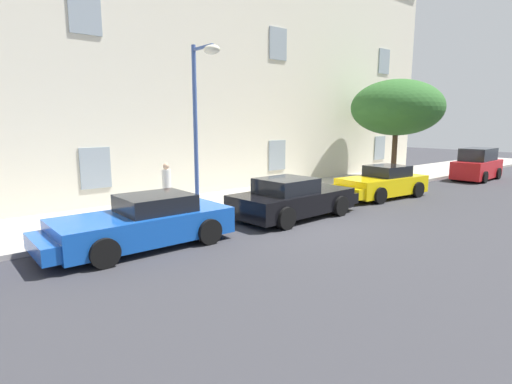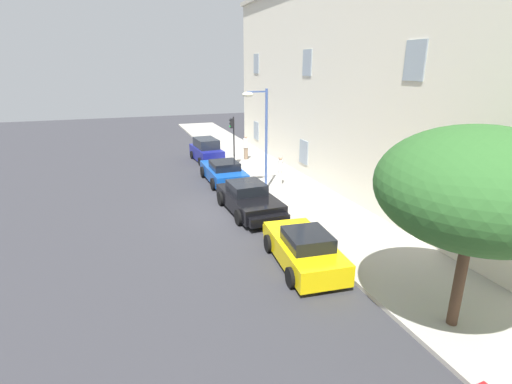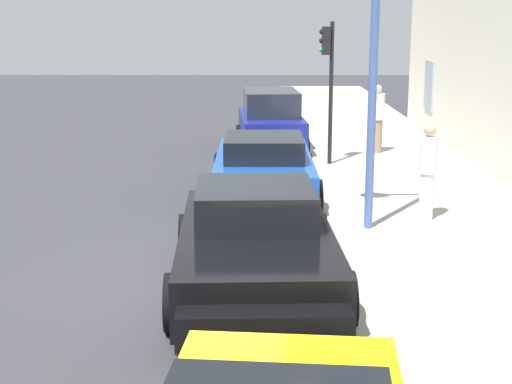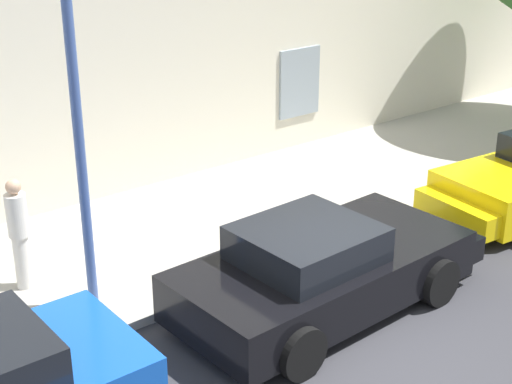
# 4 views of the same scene
# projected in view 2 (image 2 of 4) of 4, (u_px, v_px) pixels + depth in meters

# --- Properties ---
(ground_plane) EXTENTS (80.00, 80.00, 0.00)m
(ground_plane) POSITION_uv_depth(u_px,v_px,m) (230.00, 211.00, 18.79)
(ground_plane) COLOR #333338
(sidewalk) EXTENTS (60.00, 4.20, 0.14)m
(sidewalk) POSITION_uv_depth(u_px,v_px,m) (305.00, 200.00, 20.07)
(sidewalk) COLOR #A8A399
(sidewalk) RESTS_ON ground
(building_facade) EXTENTS (33.86, 3.68, 11.89)m
(building_facade) POSITION_uv_depth(u_px,v_px,m) (375.00, 83.00, 19.40)
(building_facade) COLOR beige
(building_facade) RESTS_ON ground
(sportscar_red_lead) EXTENTS (4.95, 2.18, 1.35)m
(sportscar_red_lead) POSITION_uv_depth(u_px,v_px,m) (223.00, 171.00, 23.56)
(sportscar_red_lead) COLOR #144CB2
(sportscar_red_lead) RESTS_ON ground
(sportscar_yellow_flank) EXTENTS (4.91, 2.39, 1.39)m
(sportscar_yellow_flank) POSITION_uv_depth(u_px,v_px,m) (250.00, 200.00, 18.42)
(sportscar_yellow_flank) COLOR black
(sportscar_yellow_flank) RESTS_ON ground
(sportscar_white_middle) EXTENTS (4.64, 2.31, 1.38)m
(sportscar_white_middle) POSITION_uv_depth(u_px,v_px,m) (302.00, 247.00, 13.68)
(sportscar_white_middle) COLOR yellow
(sportscar_white_middle) RESTS_ON ground
(hatchback_distant) EXTENTS (4.02, 2.02, 1.70)m
(hatchback_distant) POSITION_uv_depth(u_px,v_px,m) (206.00, 151.00, 28.53)
(hatchback_distant) COLOR navy
(hatchback_distant) RESTS_ON ground
(tree_near_kerb) EXTENTS (4.84, 4.84, 5.36)m
(tree_near_kerb) POSITION_uv_depth(u_px,v_px,m) (477.00, 187.00, 9.16)
(tree_near_kerb) COLOR #473323
(tree_near_kerb) RESTS_ON sidewalk
(traffic_light) EXTENTS (0.22, 0.36, 3.42)m
(traffic_light) POSITION_uv_depth(u_px,v_px,m) (233.00, 132.00, 26.13)
(traffic_light) COLOR black
(traffic_light) RESTS_ON sidewalk
(street_lamp) EXTENTS (0.44, 1.42, 5.54)m
(street_lamp) POSITION_uv_depth(u_px,v_px,m) (259.00, 122.00, 20.35)
(street_lamp) COLOR #3F5999
(street_lamp) RESTS_ON sidewalk
(pedestrian_admiring) EXTENTS (0.43, 0.43, 1.71)m
(pedestrian_admiring) POSITION_uv_depth(u_px,v_px,m) (280.00, 170.00, 22.26)
(pedestrian_admiring) COLOR silver
(pedestrian_admiring) RESTS_ON sidewalk
(pedestrian_strolling) EXTENTS (0.55, 0.55, 1.80)m
(pedestrian_strolling) POSITION_uv_depth(u_px,v_px,m) (246.00, 147.00, 28.47)
(pedestrian_strolling) COLOR #8C7259
(pedestrian_strolling) RESTS_ON sidewalk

